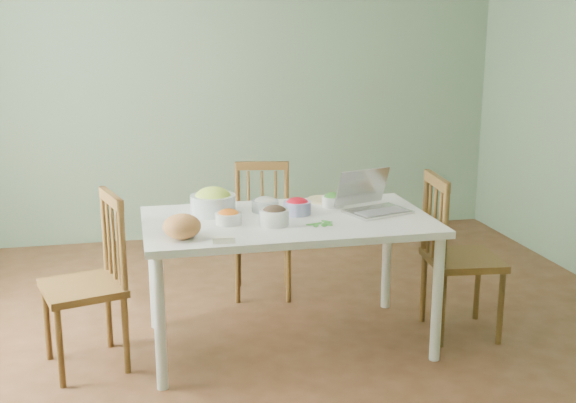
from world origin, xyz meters
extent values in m
cube|color=#4B2914|center=(0.00, 0.00, 0.00)|extent=(5.00, 5.00, 0.00)
cube|color=slate|center=(0.00, 2.50, 1.35)|extent=(5.00, 0.00, 2.70)
cube|color=slate|center=(0.00, -2.50, 1.35)|extent=(5.00, 0.00, 2.70)
ellipsoid|color=#C8864B|center=(-0.55, -0.13, 0.84)|extent=(0.22, 0.22, 0.13)
cube|color=white|center=(-0.35, -0.26, 0.79)|extent=(0.12, 0.04, 0.03)
cylinder|color=tan|center=(0.38, 0.50, 0.78)|extent=(0.26, 0.26, 0.02)
camera|label=1|loc=(-0.79, -3.74, 1.86)|focal=44.57mm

